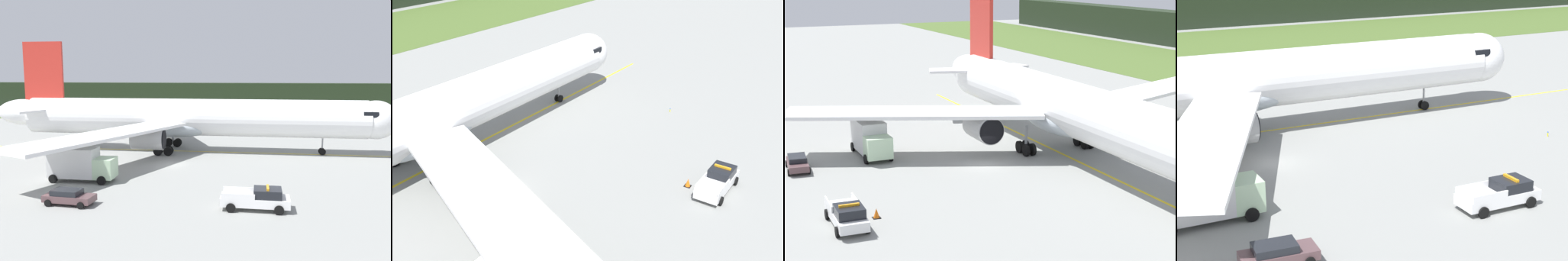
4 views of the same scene
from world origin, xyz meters
TOP-DOWN VIEW (x-y plane):
  - ground at (0.00, 0.00)m, footprint 320.00×320.00m
  - grass_verge at (0.00, 60.53)m, footprint 320.00×31.97m
  - distant_tree_line at (0.00, 83.40)m, footprint 288.00×7.07m
  - taxiway_centerline_main at (1.58, 8.60)m, footprint 74.67×1.58m
  - airliner at (0.84, 8.61)m, footprint 56.14×51.67m
  - ops_pickup_truck at (10.06, -15.30)m, footprint 5.58×2.48m
  - catering_truck at (-7.60, -8.55)m, footprint 6.72×2.74m
  - staff_car at (-5.60, -15.92)m, footprint 4.34×2.29m
  - apron_cone at (9.19, -12.96)m, footprint 0.59×0.59m

SIDE VIEW (x-z plane):
  - ground at x=0.00m, z-range 0.00..0.00m
  - taxiway_centerline_main at x=1.58m, z-range 0.00..0.01m
  - grass_verge at x=0.00m, z-range 0.00..0.04m
  - apron_cone at x=9.19m, z-range -0.01..0.73m
  - staff_car at x=-5.60m, z-range 0.05..1.35m
  - ops_pickup_truck at x=10.06m, z-range -0.07..1.87m
  - catering_truck at x=-7.60m, z-range 0.01..3.61m
  - distant_tree_line at x=0.00m, z-range 0.00..7.74m
  - airliner at x=0.84m, z-range -2.97..12.38m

